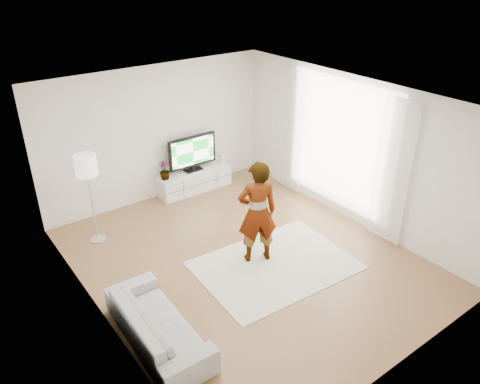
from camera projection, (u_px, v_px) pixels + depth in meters
floor at (245, 259)px, 8.06m from camera, size 6.00×6.00×0.00m
ceiling at (246, 101)px, 6.77m from camera, size 6.00×6.00×0.00m
wall_left at (93, 238)px, 6.09m from camera, size 0.02×6.00×2.80m
wall_right at (352, 151)px, 8.74m from camera, size 0.02×6.00×2.80m
wall_back at (157, 134)px, 9.55m from camera, size 5.00×0.02×2.80m
wall_front at (407, 282)px, 5.28m from camera, size 5.00×0.02×2.80m
window at (339, 144)px, 8.92m from camera, size 0.01×2.60×2.50m
curtain_near at (392, 173)px, 8.00m from camera, size 0.04×0.70×2.60m
curtain_far at (290, 131)px, 9.85m from camera, size 0.04×0.70×2.60m
media_console at (195, 180)px, 10.29m from camera, size 1.67×0.47×0.47m
television at (192, 152)px, 10.01m from camera, size 1.13×0.22×0.79m
game_console at (221, 158)px, 10.52m from camera, size 0.08×0.16×0.21m
potted_plant at (165, 170)px, 9.72m from camera, size 0.24×0.24×0.39m
rug at (275, 265)px, 7.90m from camera, size 2.67×1.99×0.01m
player at (257, 213)px, 7.65m from camera, size 0.78×0.66×1.81m
sofa at (158, 323)px, 6.27m from camera, size 0.83×1.98×0.57m
floor_lamp at (86, 169)px, 7.94m from camera, size 0.37×0.37×1.68m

